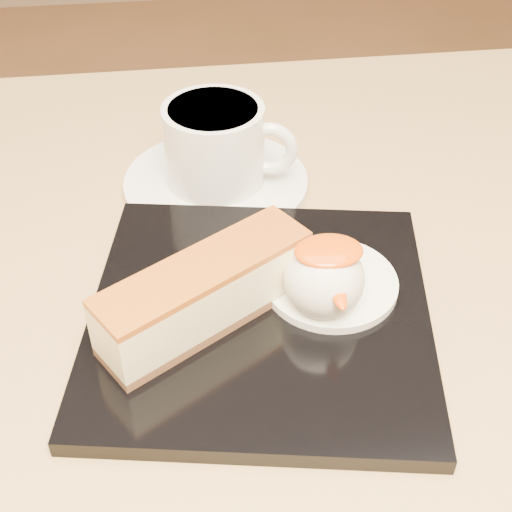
{
  "coord_description": "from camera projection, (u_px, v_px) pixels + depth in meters",
  "views": [
    {
      "loc": [
        0.0,
        -0.31,
        1.06
      ],
      "look_at": [
        0.05,
        0.04,
        0.76
      ],
      "focal_mm": 50.0,
      "sensor_mm": 36.0,
      "label": 1
    }
  ],
  "objects": [
    {
      "name": "table",
      "position": [
        203.0,
        484.0,
        0.55
      ],
      "size": [
        0.8,
        0.8,
        0.72
      ],
      "color": "black",
      "rests_on": "ground"
    },
    {
      "name": "dessert_plate",
      "position": [
        260.0,
        315.0,
        0.47
      ],
      "size": [
        0.26,
        0.26,
        0.01
      ],
      "primitive_type": "cube",
      "rotation": [
        0.0,
        0.0,
        -0.18
      ],
      "color": "black",
      "rests_on": "table"
    },
    {
      "name": "cheesecake",
      "position": [
        205.0,
        293.0,
        0.44
      ],
      "size": [
        0.14,
        0.11,
        0.05
      ],
      "rotation": [
        0.0,
        0.0,
        0.56
      ],
      "color": "brown",
      "rests_on": "dessert_plate"
    },
    {
      "name": "cream_smear",
      "position": [
        331.0,
        283.0,
        0.48
      ],
      "size": [
        0.09,
        0.09,
        0.01
      ],
      "primitive_type": "cylinder",
      "color": "white",
      "rests_on": "dessert_plate"
    },
    {
      "name": "ice_cream_scoop",
      "position": [
        324.0,
        279.0,
        0.45
      ],
      "size": [
        0.05,
        0.05,
        0.05
      ],
      "primitive_type": "sphere",
      "color": "white",
      "rests_on": "cream_smear"
    },
    {
      "name": "mango_sauce",
      "position": [
        329.0,
        251.0,
        0.44
      ],
      "size": [
        0.04,
        0.03,
        0.01
      ],
      "primitive_type": "ellipsoid",
      "color": "#EC4E07",
      "rests_on": "ice_cream_scoop"
    },
    {
      "name": "mint_sprig",
      "position": [
        282.0,
        258.0,
        0.49
      ],
      "size": [
        0.04,
        0.03,
        0.0
      ],
      "color": "green",
      "rests_on": "cream_smear"
    },
    {
      "name": "saucer",
      "position": [
        216.0,
        183.0,
        0.58
      ],
      "size": [
        0.15,
        0.15,
        0.01
      ],
      "primitive_type": "cylinder",
      "color": "white",
      "rests_on": "table"
    },
    {
      "name": "coffee_cup",
      "position": [
        217.0,
        143.0,
        0.56
      ],
      "size": [
        0.1,
        0.08,
        0.06
      ],
      "rotation": [
        0.0,
        0.0,
        -0.27
      ],
      "color": "white",
      "rests_on": "saucer"
    }
  ]
}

